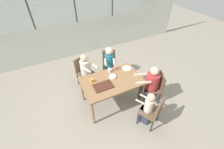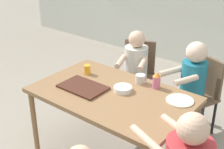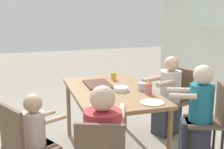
% 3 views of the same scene
% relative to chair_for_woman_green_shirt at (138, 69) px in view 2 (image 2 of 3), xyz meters
% --- Properties ---
extents(dining_table, '(1.41, 0.88, 0.77)m').
position_rel_chair_for_woman_green_shirt_xyz_m(dining_table, '(0.41, -1.04, 0.19)').
color(dining_table, olive).
rests_on(dining_table, ground_plane).
extents(chair_for_woman_green_shirt, '(0.52, 0.52, 0.86)m').
position_rel_chair_for_woman_green_shirt_xyz_m(chair_for_woman_green_shirt, '(0.00, 0.00, 0.00)').
color(chair_for_woman_green_shirt, brown).
rests_on(chair_for_woman_green_shirt, ground_plane).
extents(chair_for_man_teal_shirt, '(0.52, 0.52, 0.86)m').
position_rel_chair_for_woman_green_shirt_xyz_m(chair_for_man_teal_shirt, '(0.82, -0.00, 0.00)').
color(chair_for_man_teal_shirt, brown).
rests_on(chair_for_man_teal_shirt, ground_plane).
extents(person_woman_green_shirt, '(0.44, 0.56, 1.04)m').
position_rel_chair_for_woman_green_shirt_xyz_m(person_woman_green_shirt, '(0.06, -0.15, -0.03)').
color(person_woman_green_shirt, '#333847').
rests_on(person_woman_green_shirt, ground_plane).
extents(person_man_teal_shirt, '(0.42, 0.53, 1.07)m').
position_rel_chair_for_woman_green_shirt_xyz_m(person_man_teal_shirt, '(0.76, -0.15, -0.00)').
color(person_man_teal_shirt, '#333847').
rests_on(person_man_teal_shirt, ground_plane).
extents(food_tray_dark, '(0.43, 0.28, 0.02)m').
position_rel_chair_for_woman_green_shirt_xyz_m(food_tray_dark, '(0.15, -1.13, 0.27)').
color(food_tray_dark, '#472319').
rests_on(food_tray_dark, dining_table).
extents(coffee_mug, '(0.10, 0.09, 0.08)m').
position_rel_chair_for_woman_green_shirt_xyz_m(coffee_mug, '(0.50, -0.72, 0.30)').
color(coffee_mug, beige).
rests_on(coffee_mug, dining_table).
extents(sippy_cup, '(0.08, 0.08, 0.15)m').
position_rel_chair_for_woman_green_shirt_xyz_m(sippy_cup, '(0.67, -0.71, 0.34)').
color(sippy_cup, '#CC668C').
rests_on(sippy_cup, dining_table).
extents(juice_glass, '(0.07, 0.07, 0.09)m').
position_rel_chair_for_woman_green_shirt_xyz_m(juice_glass, '(-0.03, -0.88, 0.30)').
color(juice_glass, gold).
rests_on(juice_glass, dining_table).
extents(bowl_white_shallow, '(0.16, 0.16, 0.04)m').
position_rel_chair_for_woman_green_shirt_xyz_m(bowl_white_shallow, '(0.47, -0.95, 0.28)').
color(bowl_white_shallow, white).
rests_on(bowl_white_shallow, dining_table).
extents(plate_tortillas, '(0.24, 0.24, 0.01)m').
position_rel_chair_for_woman_green_shirt_xyz_m(plate_tortillas, '(0.95, -0.80, 0.26)').
color(plate_tortillas, beige).
rests_on(plate_tortillas, dining_table).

